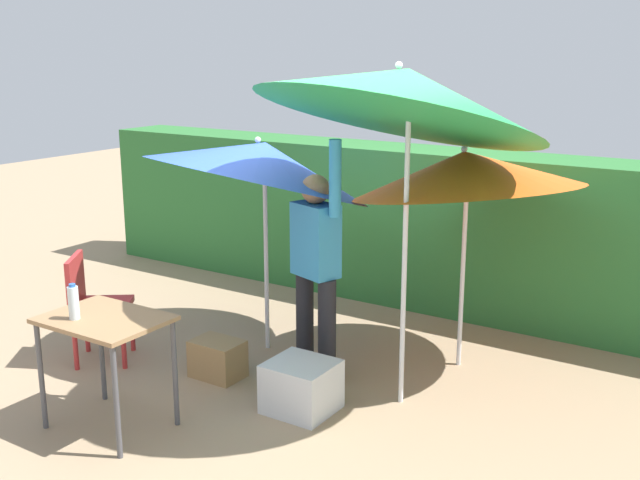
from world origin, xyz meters
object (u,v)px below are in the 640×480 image
at_px(umbrella_rainbow, 404,94).
at_px(folding_table, 105,331).
at_px(cooler_box, 301,387).
at_px(umbrella_yellow, 465,172).
at_px(crate_cardboard, 218,359).
at_px(bottle_water, 74,302).
at_px(person_vendor, 316,261).
at_px(umbrella_orange, 261,162).
at_px(chair_plastic, 93,301).

bearing_deg(umbrella_rainbow, folding_table, -135.55).
bearing_deg(cooler_box, folding_table, -136.84).
xyz_separation_m(umbrella_yellow, crate_cardboard, (-1.49, -1.22, -1.44)).
relative_size(cooler_box, folding_table, 0.57).
bearing_deg(folding_table, bottle_water, -136.84).
xyz_separation_m(umbrella_rainbow, folding_table, (-1.44, -1.41, -1.52)).
height_order(umbrella_yellow, bottle_water, umbrella_yellow).
xyz_separation_m(umbrella_yellow, person_vendor, (-0.86, -0.78, -0.65)).
bearing_deg(bottle_water, person_vendor, 61.94).
xyz_separation_m(umbrella_orange, folding_table, (-0.01, -1.72, -0.91)).
height_order(folding_table, bottle_water, bottle_water).
distance_m(umbrella_rainbow, cooler_box, 2.15).
bearing_deg(umbrella_orange, crate_cardboard, -84.07).
bearing_deg(person_vendor, umbrella_orange, 159.40).
bearing_deg(umbrella_orange, person_vendor, -20.60).
bearing_deg(bottle_water, folding_table, 43.16).
distance_m(umbrella_yellow, chair_plastic, 3.15).
xyz_separation_m(umbrella_rainbow, person_vendor, (-0.73, 0.05, -1.27)).
bearing_deg(umbrella_yellow, cooler_box, -114.51).
distance_m(cooler_box, crate_cardboard, 0.88).
relative_size(folding_table, bottle_water, 3.33).
bearing_deg(chair_plastic, crate_cardboard, 15.29).
bearing_deg(umbrella_orange, bottle_water, -94.48).
distance_m(umbrella_rainbow, folding_table, 2.53).
relative_size(umbrella_yellow, person_vendor, 1.02).
bearing_deg(crate_cardboard, person_vendor, 35.24).
distance_m(cooler_box, folding_table, 1.41).
distance_m(umbrella_rainbow, person_vendor, 1.47).
bearing_deg(umbrella_orange, cooler_box, -41.12).
bearing_deg(chair_plastic, umbrella_rainbow, 15.87).
bearing_deg(umbrella_yellow, bottle_water, -125.75).
relative_size(umbrella_rainbow, chair_plastic, 3.04).
xyz_separation_m(umbrella_rainbow, chair_plastic, (-2.42, -0.69, -1.70)).
relative_size(umbrella_yellow, folding_table, 2.39).
height_order(umbrella_rainbow, umbrella_yellow, umbrella_rainbow).
height_order(cooler_box, folding_table, folding_table).
bearing_deg(bottle_water, umbrella_yellow, 54.25).
bearing_deg(cooler_box, umbrella_yellow, 65.49).
relative_size(umbrella_yellow, cooler_box, 4.17).
xyz_separation_m(folding_table, bottle_water, (-0.14, -0.13, 0.21)).
distance_m(umbrella_orange, bottle_water, 1.98).
xyz_separation_m(umbrella_orange, person_vendor, (0.70, -0.26, -0.67)).
distance_m(umbrella_yellow, crate_cardboard, 2.40).
relative_size(umbrella_rainbow, bottle_water, 11.29).
xyz_separation_m(umbrella_orange, chair_plastic, (-0.98, -1.00, -1.09)).
height_order(cooler_box, bottle_water, bottle_water).
xyz_separation_m(cooler_box, bottle_water, (-1.09, -1.02, 0.72)).
distance_m(umbrella_rainbow, chair_plastic, 3.03).
xyz_separation_m(person_vendor, bottle_water, (-0.85, -1.59, -0.03)).
bearing_deg(umbrella_orange, folding_table, -90.32).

